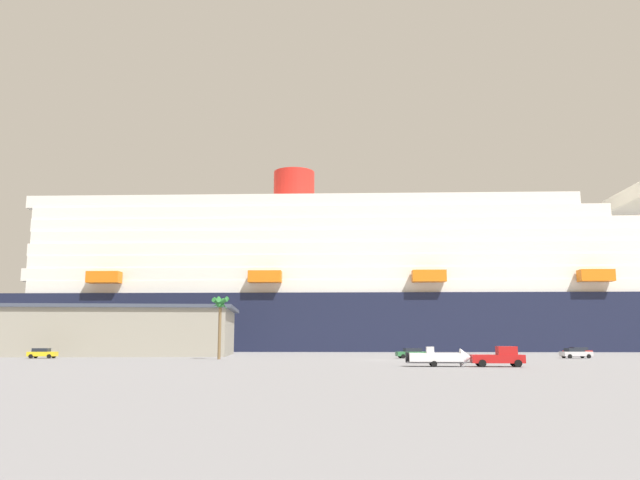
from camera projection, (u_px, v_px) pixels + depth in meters
The scene contains 10 objects.
ground_plane at pixel (365, 355), 117.77m from camera, with size 600.00×600.00×0.00m, color gray.
cruise_ship at pixel (421, 289), 162.55m from camera, with size 266.73×36.96×57.61m.
terminal_building at pixel (104, 331), 114.02m from camera, with size 50.32×28.08×8.93m.
pickup_truck at pixel (500, 357), 66.54m from camera, with size 5.71×2.54×2.20m.
small_boat_on_trailer at pixel (443, 358), 66.98m from camera, with size 8.06×2.50×2.15m.
palm_tree at pixel (220, 308), 92.79m from camera, with size 2.92×3.03×9.45m.
parked_car_green_wagon at pixel (412, 353), 97.27m from camera, with size 4.96×2.59×1.58m.
parked_car_red_hatchback at pixel (578, 352), 107.62m from camera, with size 4.88×2.64×1.58m.
parked_car_yellow_taxi at pixel (42, 353), 96.60m from camera, with size 4.36×2.29×1.58m.
parked_car_silver_sedan at pixel (576, 353), 97.02m from camera, with size 4.99×2.63×1.58m.
Camera 1 is at (-6.58, -89.93, 2.92)m, focal length 34.41 mm.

